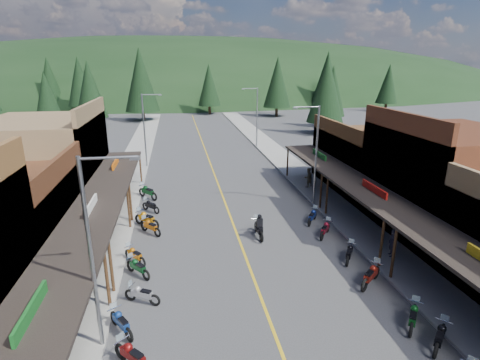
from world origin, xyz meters
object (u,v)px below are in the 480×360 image
pine_1 (80,82)px  bike_east_6 (371,274)px  pedestrian_east_b (308,177)px  bike_west_11 (151,205)px  streetlight_2 (315,151)px  bike_west_12 (148,191)px  pine_9 (332,91)px  bike_east_7 (349,252)px  pine_11 (326,89)px  streetlight_3 (256,115)px  bike_east_4 (440,336)px  shop_east_3 (371,161)px  pine_8 (47,100)px  pedestrian_east_a (392,243)px  pine_5 (327,76)px  pine_4 (277,82)px  pine_10 (90,89)px  bike_west_10 (147,218)px  bike_west_7 (138,267)px  pine_2 (141,80)px  rider_on_bike (259,227)px  shop_west_3 (48,164)px  bike_east_8 (325,229)px  bike_west_4 (133,355)px  pine_7 (49,81)px  bike_west_8 (135,255)px  pine_3 (209,85)px  bike_west_5 (121,322)px  bike_west_6 (142,293)px  streetlight_0 (94,248)px  bike_east_5 (413,316)px  shop_east_2 (446,182)px  bike_east_9 (312,216)px  pine_6 (388,84)px

pine_1 → bike_east_6: bearing=-68.0°
pedestrian_east_b → bike_west_11: bearing=-6.7°
streetlight_2 → bike_west_12: (-13.31, 3.62, -3.80)m
pine_9 → bike_east_7: bearing=-111.4°
pedestrian_east_b → pine_11: bearing=-135.3°
pine_9 → bike_west_11: pine_9 is taller
streetlight_3 → bike_east_4: size_ratio=4.05×
shop_east_3 → pine_8: (-35.75, 28.70, 3.44)m
bike_east_7 → pedestrian_east_b: 13.34m
pedestrian_east_a → streetlight_2: bearing=-157.4°
pine_5 → pine_4: bearing=-143.1°
pine_10 → bike_west_10: size_ratio=5.10×
bike_west_7 → pedestrian_east_b: bearing=1.4°
pine_2 → rider_on_bike: pine_2 is taller
shop_west_3 → bike_east_8: shop_west_3 is taller
bike_east_6 → bike_east_8: 5.84m
shop_west_3 → bike_west_4: (8.04, -18.67, -2.92)m
bike_west_7 → pine_11: bearing=15.4°
pine_2 → bike_west_11: size_ratio=7.37×
bike_west_7 → pine_7: bearing=68.1°
bike_west_8 → bike_east_7: bearing=-48.2°
bike_west_10 → bike_west_11: 2.80m
pine_1 → pine_3: (28.00, -4.00, -0.75)m
bike_west_5 → rider_on_bike: rider_on_bike is taller
pine_4 → bike_west_7: size_ratio=6.41×
pine_11 → bike_west_6: size_ratio=6.61×
shop_west_3 → bike_east_6: shop_west_3 is taller
pine_3 → bike_west_11: size_ratio=5.79×
bike_west_4 → pine_1: bearing=59.6°
pine_5 → bike_west_10: bearing=-121.2°
streetlight_0 → pine_3: bearing=81.4°
shop_east_3 → streetlight_2: size_ratio=1.36×
bike_east_4 → bike_east_5: bearing=149.8°
shop_east_2 → pedestrian_east_a: 6.59m
pine_8 → bike_east_8: (27.72, -37.87, -5.41)m
pine_3 → pedestrian_east_b: bearing=-85.7°
pine_11 → pedestrian_east_b: pine_11 is taller
pine_2 → pine_8: (-12.00, -18.00, -2.01)m
pine_7 → bike_west_6: size_ratio=6.66×
pine_9 → bike_west_12: 45.48m
streetlight_2 → bike_east_9: 5.45m
shop_east_2 → streetlight_2: size_ratio=1.36×
streetlight_3 → bike_west_10: streetlight_3 is taller
shop_east_2 → bike_east_8: shop_east_2 is taller
shop_east_2 → pine_6: size_ratio=0.99×
pine_6 → bike_west_10: (-52.07, -58.28, -5.83)m
pine_3 → bike_west_4: (-9.74, -73.37, -5.88)m
pine_1 → bike_west_8: size_ratio=6.58×
pine_5 → pedestrian_east_b: (-25.97, -60.03, -6.95)m
shop_east_2 → pine_2: size_ratio=0.78×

